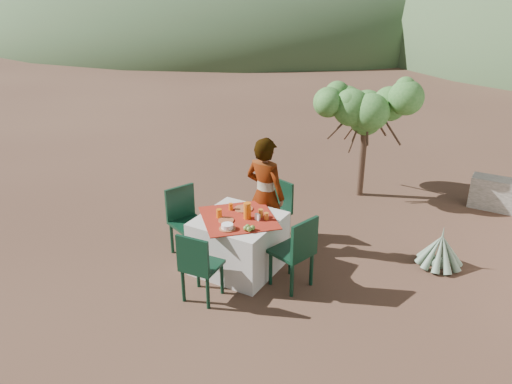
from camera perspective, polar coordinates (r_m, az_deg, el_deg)
ground at (r=7.19m, az=0.37°, el=-7.28°), size 160.00×160.00×0.00m
table at (r=6.73m, az=-1.97°, el=-5.84°), size 1.30×1.30×0.76m
chair_far at (r=7.42m, az=2.38°, el=-1.83°), size 0.53×0.53×0.92m
chair_near at (r=6.04m, az=-6.60°, el=-8.23°), size 0.46×0.46×0.92m
chair_left at (r=7.12m, az=-8.09°, el=-2.92°), size 0.58×0.58×0.98m
chair_right at (r=6.25m, az=4.67°, el=-6.60°), size 0.57×0.57×0.99m
person at (r=7.02m, az=1.05°, el=-0.35°), size 0.65×0.46×1.69m
shrub_tree at (r=8.91m, az=12.95°, el=8.69°), size 1.62×1.59×1.90m
agave at (r=7.30m, az=20.31°, el=-6.34°), size 0.63×0.64×0.68m
hill_near_left at (r=41.34m, az=-0.83°, el=18.14°), size 40.00×40.00×16.00m
hill_far_center at (r=57.94m, az=24.11°, el=17.71°), size 60.00×60.00×24.00m
plate_far at (r=6.78m, az=-1.44°, el=-1.93°), size 0.26×0.26×0.01m
plate_near at (r=6.47m, az=-3.44°, el=-3.26°), size 0.20×0.20×0.01m
glass_far at (r=6.75m, az=-2.89°, el=-1.68°), size 0.06×0.06×0.10m
glass_near at (r=6.54m, az=-4.24°, el=-2.45°), size 0.07×0.07×0.12m
juice_pitcher at (r=6.48m, az=-1.00°, el=-2.15°), size 0.10×0.10×0.22m
bowl_plate at (r=6.27m, az=-3.30°, el=-4.19°), size 0.21×0.21×0.01m
white_bowl at (r=6.25m, az=-3.30°, el=-3.91°), size 0.15×0.15×0.06m
jar_left at (r=6.48m, az=1.19°, el=-2.78°), size 0.06×0.06×0.10m
jar_right at (r=6.55m, az=0.54°, el=-2.43°), size 0.07×0.07×0.11m
napkin_holder at (r=6.47m, az=0.17°, el=-2.87°), size 0.07×0.05×0.09m
fruit_cluster at (r=6.21m, az=-0.83°, el=-4.13°), size 0.13×0.12×0.07m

